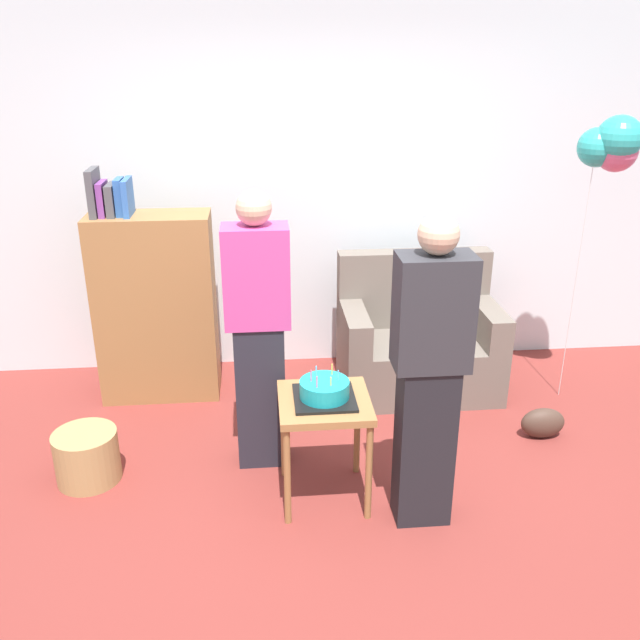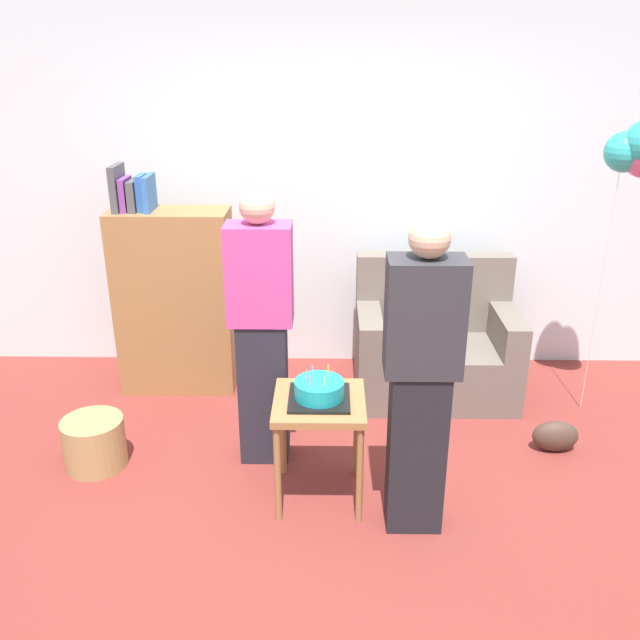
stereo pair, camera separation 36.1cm
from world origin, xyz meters
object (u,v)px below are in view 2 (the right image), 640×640
object	(u,v)px
bookshelf	(174,299)
handbag	(555,436)
person_blowing_candles	(261,330)
person_holding_cake	(421,380)
birthday_cake	(319,391)
side_table	(319,415)
couch	(434,347)
wicker_basket	(94,443)

from	to	relation	value
bookshelf	handbag	xyz separation A→B (m)	(2.48, -0.83, -0.57)
person_blowing_candles	person_holding_cake	xyz separation A→B (m)	(0.82, -0.61, 0.00)
birthday_cake	person_holding_cake	xyz separation A→B (m)	(0.49, -0.22, 0.18)
birthday_cake	person_holding_cake	world-z (taller)	person_holding_cake
side_table	birthday_cake	xyz separation A→B (m)	(-0.00, 0.00, 0.14)
couch	side_table	distance (m)	1.49
couch	birthday_cake	distance (m)	1.51
bookshelf	couch	bearing A→B (deg)	-1.84
side_table	person_holding_cake	bearing A→B (deg)	-23.95
bookshelf	handbag	distance (m)	2.67
couch	wicker_basket	xyz separation A→B (m)	(-2.12, -0.97, -0.19)
person_blowing_candles	handbag	xyz separation A→B (m)	(1.77, 0.08, -0.73)
side_table	couch	bearing A→B (deg)	57.50
birthday_cake	person_blowing_candles	bearing A→B (deg)	130.49
couch	birthday_cake	bearing A→B (deg)	-122.50
person_blowing_candles	wicker_basket	bearing A→B (deg)	-163.39
side_table	person_blowing_candles	xyz separation A→B (m)	(-0.33, 0.39, 0.32)
bookshelf	side_table	world-z (taller)	bookshelf
couch	person_blowing_candles	xyz separation A→B (m)	(-1.13, -0.85, 0.49)
couch	person_holding_cake	distance (m)	1.57
side_table	person_holding_cake	xyz separation A→B (m)	(0.49, -0.22, 0.32)
side_table	person_blowing_candles	bearing A→B (deg)	130.49
person_blowing_candles	handbag	bearing A→B (deg)	12.80
couch	person_blowing_candles	world-z (taller)	person_blowing_candles
person_blowing_candles	person_holding_cake	bearing A→B (deg)	-26.31
bookshelf	person_holding_cake	bearing A→B (deg)	-44.89
side_table	bookshelf	bearing A→B (deg)	128.51
couch	bookshelf	world-z (taller)	bookshelf
side_table	wicker_basket	world-z (taller)	side_table
couch	birthday_cake	size ratio (longest dim) A/B	3.44
birthday_cake	handbag	bearing A→B (deg)	18.17
birthday_cake	person_blowing_candles	size ratio (longest dim) A/B	0.20
person_blowing_candles	person_holding_cake	world-z (taller)	same
bookshelf	person_holding_cake	size ratio (longest dim) A/B	0.98
couch	birthday_cake	world-z (taller)	couch
wicker_basket	person_holding_cake	bearing A→B (deg)	-15.20
bookshelf	person_holding_cake	distance (m)	2.16
wicker_basket	handbag	size ratio (longest dim) A/B	1.29
side_table	person_holding_cake	world-z (taller)	person_holding_cake
wicker_basket	handbag	bearing A→B (deg)	4.04
couch	person_holding_cake	bearing A→B (deg)	-101.73
person_holding_cake	wicker_basket	bearing A→B (deg)	-17.31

